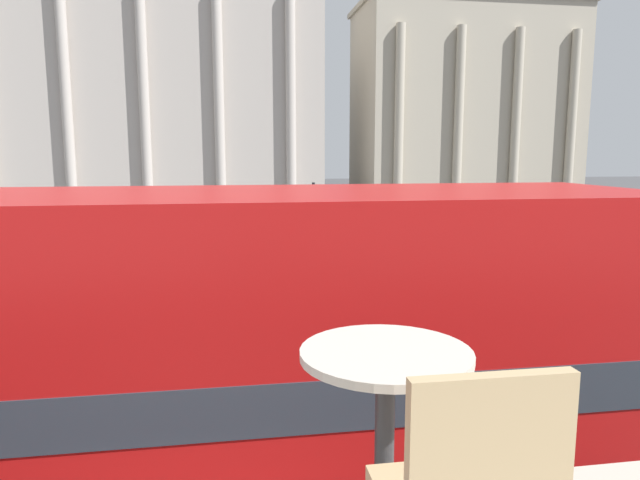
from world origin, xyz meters
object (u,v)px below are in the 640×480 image
Objects in this scene: traffic_light_near at (209,253)px; car_black at (486,266)px; pedestrian_white at (423,231)px; pedestrian_red at (124,216)px; plaza_building_right at (463,102)px; car_white at (238,270)px; cafe_dining_table at (385,403)px; double_decker_bus at (99,386)px; pedestrian_blue at (104,236)px; pedestrian_black at (280,212)px; plaza_building_left at (153,83)px; traffic_light_mid at (316,213)px.

traffic_light_near reaches higher than car_black.
pedestrian_white is at bearing 75.88° from car_black.
pedestrian_red is at bearing 105.33° from traffic_light_near.
pedestrian_red is at bearing 119.87° from car_black.
plaza_building_right reaches higher than car_white.
car_white is (-0.28, 17.19, -3.05)m from cafe_dining_table.
pedestrian_red is (-6.25, 15.18, 0.31)m from car_white.
pedestrian_white is 1.00× the size of pedestrian_red.
double_decker_bus is 61.53m from plaza_building_right.
double_decker_bus is 15.17× the size of cafe_dining_table.
pedestrian_blue is 1.00× the size of pedestrian_red.
pedestrian_blue is at bearing -89.71° from pedestrian_black.
traffic_light_mid is at bearing -74.47° from plaza_building_left.
pedestrian_red is at bearing 95.19° from double_decker_bus.
plaza_building_right is 13.36× the size of pedestrian_red.
plaza_building_right is at bearing 55.02° from car_black.
traffic_light_mid is (2.84, 20.22, -1.46)m from cafe_dining_table.
cafe_dining_table is (1.82, -3.71, 1.38)m from double_decker_bus.
pedestrian_white is (-16.56, -35.07, -9.09)m from plaza_building_right.
traffic_light_mid is 0.83× the size of car_black.
cafe_dining_table is 0.17× the size of car_black.
car_black is at bearing -33.77° from traffic_light_mid.
traffic_light_near is 1.89× the size of pedestrian_red.
pedestrian_black is (4.47, 29.99, -1.41)m from double_decker_bus.
traffic_light_mid is (3.87, 7.92, 0.11)m from traffic_light_near.
double_decker_bus is at bearing -16.65° from pedestrian_red.
double_decker_bus is at bearing -116.04° from plaza_building_right.
pedestrian_blue is at bearing 97.41° from double_decker_bus.
cafe_dining_table is at bearing 143.06° from pedestrian_blue.
cafe_dining_table is at bearing -130.02° from car_black.
traffic_light_near is at bearing -81.79° from plaza_building_left.
pedestrian_red is (-0.55, 8.30, 0.01)m from pedestrian_blue.
traffic_light_near is 10.38m from car_black.
traffic_light_mid reaches higher than pedestrian_red.
pedestrian_white is 1.05× the size of pedestrian_black.
plaza_building_left is 7.79× the size of car_white.
traffic_light_mid reaches higher than car_black.
traffic_light_near reaches higher than pedestrian_red.
double_decker_bus is 6.35× the size of pedestrian_white.
cafe_dining_table reaches higher than car_black.
double_decker_bus reaches higher than cafe_dining_table.
car_white is at bearing 168.75° from pedestrian_blue.
cafe_dining_table is 58.81m from plaza_building_left.
car_black is 2.41× the size of pedestrian_red.
cafe_dining_table is at bearing -85.21° from traffic_light_near.
pedestrian_red is (-14.95, 8.88, -0.00)m from pedestrian_white.
car_white is at bearing -121.40° from plaza_building_right.
pedestrian_black is 0.96× the size of pedestrian_blue.
double_decker_bus is 8.63m from traffic_light_near.
plaza_building_left reaches higher than car_black.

